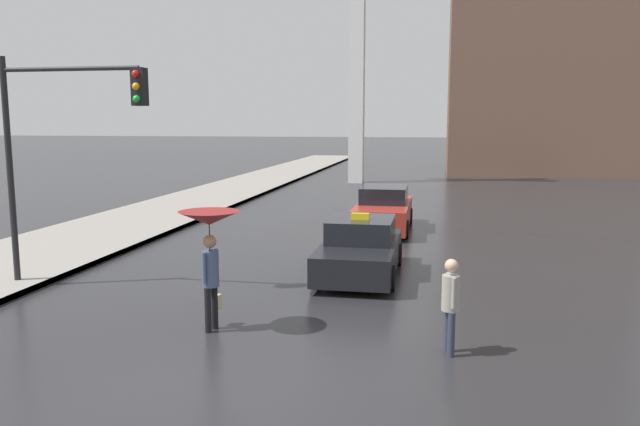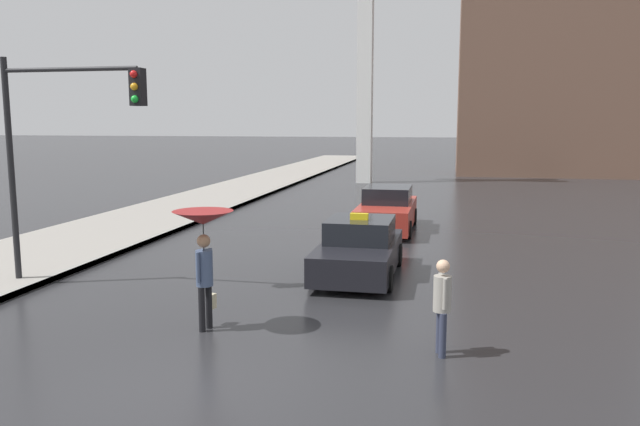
% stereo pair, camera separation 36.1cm
% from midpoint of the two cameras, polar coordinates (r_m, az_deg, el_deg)
% --- Properties ---
extents(ground_plane, '(300.00, 300.00, 0.00)m').
position_cam_midpoint_polar(ground_plane, '(9.15, -13.71, -16.40)').
color(ground_plane, '#262628').
extents(taxi, '(1.91, 4.19, 1.57)m').
position_cam_midpoint_polar(taxi, '(15.53, 4.28, -3.38)').
color(taxi, black).
rests_on(taxi, ground_plane).
extents(sedan_red, '(1.91, 4.80, 1.53)m').
position_cam_midpoint_polar(sedan_red, '(22.11, 6.62, 0.24)').
color(sedan_red, '#A52D23').
rests_on(sedan_red, ground_plane).
extents(pedestrian_with_umbrella, '(1.10, 1.10, 2.21)m').
position_cam_midpoint_polar(pedestrian_with_umbrella, '(11.39, -9.72, -1.84)').
color(pedestrian_with_umbrella, black).
rests_on(pedestrian_with_umbrella, ground_plane).
extents(pedestrian_man, '(0.35, 0.45, 1.60)m').
position_cam_midpoint_polar(pedestrian_man, '(10.42, 12.09, -7.80)').
color(pedestrian_man, '#2D3347').
rests_on(pedestrian_man, ground_plane).
extents(traffic_light, '(3.46, 0.38, 5.23)m').
position_cam_midpoint_polar(traffic_light, '(15.06, -21.77, 7.21)').
color(traffic_light, black).
rests_on(traffic_light, ground_plane).
extents(monument_cross, '(7.76, 0.90, 17.64)m').
position_cam_midpoint_polar(monument_cross, '(39.74, 4.47, 17.31)').
color(monument_cross, white).
rests_on(monument_cross, ground_plane).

